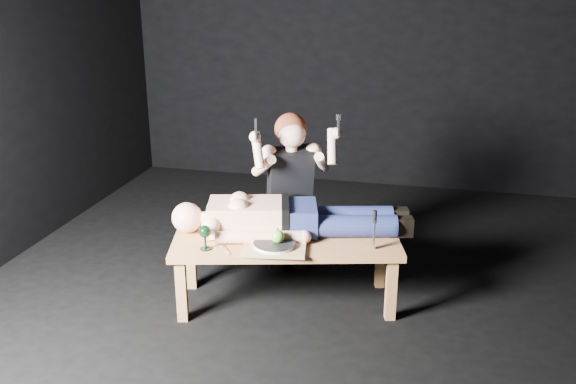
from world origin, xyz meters
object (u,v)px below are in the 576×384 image
(lying_man, at_px, (292,214))
(serving_tray, at_px, (275,247))
(goblet, at_px, (205,238))
(table, at_px, (286,271))
(carving_knife, at_px, (374,230))
(kneeling_woman, at_px, (288,191))

(lying_man, bearing_deg, serving_tray, -112.89)
(goblet, bearing_deg, table, 31.30)
(table, distance_m, lying_man, 0.37)
(goblet, bearing_deg, carving_knife, 14.06)
(goblet, bearing_deg, lying_man, 40.98)
(kneeling_woman, relative_size, goblet, 7.70)
(lying_man, relative_size, serving_tray, 3.63)
(lying_man, distance_m, goblet, 0.60)
(table, xyz_separation_m, serving_tray, (-0.03, -0.17, 0.24))
(serving_tray, bearing_deg, table, 78.91)
(kneeling_woman, distance_m, carving_knife, 0.82)
(serving_tray, height_order, carving_knife, carving_knife)
(goblet, bearing_deg, serving_tray, 14.02)
(lying_man, xyz_separation_m, goblet, (-0.45, -0.39, -0.05))
(serving_tray, xyz_separation_m, goblet, (-0.41, -0.10, 0.07))
(serving_tray, relative_size, carving_knife, 1.51)
(lying_man, xyz_separation_m, carving_knife, (0.54, -0.14, -0.00))
(kneeling_woman, distance_m, goblet, 0.82)
(table, relative_size, goblet, 9.11)
(table, distance_m, carving_knife, 0.66)
(lying_man, height_order, serving_tray, lying_man)
(table, xyz_separation_m, carving_knife, (0.55, -0.02, 0.35))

